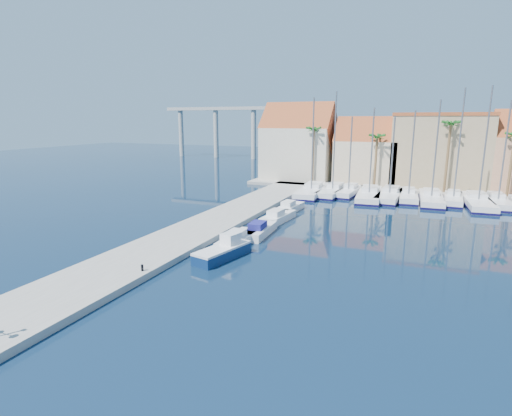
# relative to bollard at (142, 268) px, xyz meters

# --- Properties ---
(ground) EXTENTS (260.00, 260.00, 0.00)m
(ground) POSITION_rel_bollard_xyz_m (6.60, 0.93, -0.73)
(ground) COLOR black
(ground) RESTS_ON ground
(quay_west) EXTENTS (6.00, 77.00, 0.50)m
(quay_west) POSITION_rel_bollard_xyz_m (-2.40, 14.43, -0.48)
(quay_west) COLOR gray
(quay_west) RESTS_ON ground
(shore_north) EXTENTS (54.00, 16.00, 0.50)m
(shore_north) POSITION_rel_bollard_xyz_m (16.60, 48.93, -0.48)
(shore_north) COLOR gray
(shore_north) RESTS_ON ground
(bollard) EXTENTS (0.18, 0.18, 0.46)m
(bollard) POSITION_rel_bollard_xyz_m (0.00, 0.00, 0.00)
(bollard) COLOR black
(bollard) RESTS_ON quay_west
(fishing_boat) EXTENTS (2.94, 5.63, 1.88)m
(fishing_boat) POSITION_rel_bollard_xyz_m (3.39, 5.90, -0.10)
(fishing_boat) COLOR navy
(fishing_boat) RESTS_ON ground
(motorboat_west_0) EXTENTS (2.02, 6.01, 1.40)m
(motorboat_west_0) POSITION_rel_bollard_xyz_m (2.93, 9.52, -0.22)
(motorboat_west_0) COLOR white
(motorboat_west_0) RESTS_ON ground
(motorboat_west_1) EXTENTS (2.17, 5.87, 1.40)m
(motorboat_west_1) POSITION_rel_bollard_xyz_m (3.49, 13.12, -0.22)
(motorboat_west_1) COLOR white
(motorboat_west_1) RESTS_ON ground
(motorboat_west_2) EXTENTS (2.39, 5.95, 1.40)m
(motorboat_west_2) POSITION_rel_bollard_xyz_m (3.32, 18.79, -0.22)
(motorboat_west_2) COLOR white
(motorboat_west_2) RESTS_ON ground
(motorboat_west_3) EXTENTS (2.14, 5.55, 1.40)m
(motorboat_west_3) POSITION_rel_bollard_xyz_m (3.03, 23.86, -0.22)
(motorboat_west_3) COLOR white
(motorboat_west_3) RESTS_ON ground
(sailboat_0) EXTENTS (3.83, 12.12, 14.01)m
(sailboat_0) POSITION_rel_bollard_xyz_m (2.50, 36.08, -0.15)
(sailboat_0) COLOR white
(sailboat_0) RESTS_ON ground
(sailboat_1) EXTENTS (3.41, 10.53, 14.82)m
(sailboat_1) POSITION_rel_bollard_xyz_m (5.48, 37.16, -0.12)
(sailboat_1) COLOR white
(sailboat_1) RESTS_ON ground
(sailboat_2) EXTENTS (3.02, 8.82, 11.37)m
(sailboat_2) POSITION_rel_bollard_xyz_m (7.73, 37.62, -0.14)
(sailboat_2) COLOR white
(sailboat_2) RESTS_ON ground
(sailboat_3) EXTENTS (3.94, 11.85, 12.51)m
(sailboat_3) POSITION_rel_bollard_xyz_m (10.79, 36.18, -0.16)
(sailboat_3) COLOR white
(sailboat_3) RESTS_ON ground
(sailboat_4) EXTENTS (3.51, 11.26, 11.43)m
(sailboat_4) POSITION_rel_bollard_xyz_m (13.53, 37.01, -0.17)
(sailboat_4) COLOR white
(sailboat_4) RESTS_ON ground
(sailboat_5) EXTENTS (2.94, 9.16, 12.14)m
(sailboat_5) POSITION_rel_bollard_xyz_m (15.95, 37.10, -0.13)
(sailboat_5) COLOR white
(sailboat_5) RESTS_ON ground
(sailboat_6) EXTENTS (3.37, 11.01, 13.46)m
(sailboat_6) POSITION_rel_bollard_xyz_m (18.85, 36.72, -0.15)
(sailboat_6) COLOR white
(sailboat_6) RESTS_ON ground
(sailboat_7) EXTENTS (2.62, 8.56, 14.89)m
(sailboat_7) POSITION_rel_bollard_xyz_m (21.60, 37.34, -0.07)
(sailboat_7) COLOR white
(sailboat_7) RESTS_ON ground
(sailboat_8) EXTENTS (3.68, 11.60, 14.99)m
(sailboat_8) POSITION_rel_bollard_xyz_m (24.38, 36.55, -0.14)
(sailboat_8) COLOR white
(sailboat_8) RESTS_ON ground
(sailboat_9) EXTENTS (3.17, 9.32, 13.29)m
(sailboat_9) POSITION_rel_bollard_xyz_m (26.71, 37.56, -0.12)
(sailboat_9) COLOR white
(sailboat_9) RESTS_ON ground
(building_0) EXTENTS (12.30, 9.00, 13.50)m
(building_0) POSITION_rel_bollard_xyz_m (-3.40, 47.93, 5.80)
(building_0) COLOR beige
(building_0) RESTS_ON shore_north
(building_1) EXTENTS (10.30, 8.00, 11.00)m
(building_1) POSITION_rel_bollard_xyz_m (8.60, 47.93, 4.57)
(building_1) COLOR #C6AD8C
(building_1) RESTS_ON shore_north
(building_2) EXTENTS (14.20, 10.20, 11.50)m
(building_2) POSITION_rel_bollard_xyz_m (19.60, 48.93, 5.53)
(building_2) COLOR tan
(building_2) RESTS_ON shore_north
(palm_0) EXTENTS (2.60, 2.60, 10.15)m
(palm_0) POSITION_rel_bollard_xyz_m (0.60, 42.93, 8.35)
(palm_0) COLOR brown
(palm_0) RESTS_ON shore_north
(palm_1) EXTENTS (2.60, 2.60, 9.15)m
(palm_1) POSITION_rel_bollard_xyz_m (10.60, 42.93, 7.41)
(palm_1) COLOR brown
(palm_1) RESTS_ON shore_north
(palm_2) EXTENTS (2.60, 2.60, 11.15)m
(palm_2) POSITION_rel_bollard_xyz_m (20.60, 42.93, 9.29)
(palm_2) COLOR brown
(palm_2) RESTS_ON shore_north
(viaduct) EXTENTS (48.00, 2.20, 14.45)m
(viaduct) POSITION_rel_bollard_xyz_m (-32.47, 82.93, 9.52)
(viaduct) COLOR #9E9E99
(viaduct) RESTS_ON ground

